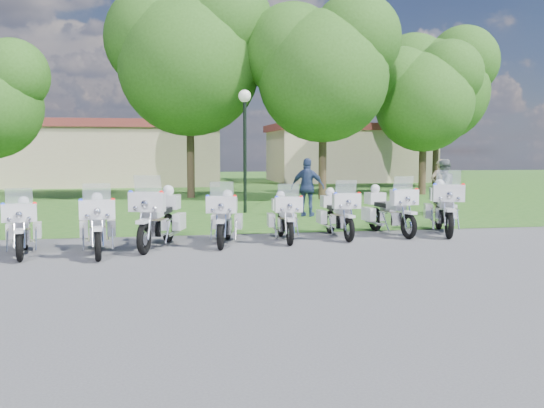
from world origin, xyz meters
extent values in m
plane|color=#4E4E53|center=(0.00, 0.00, 0.00)|extent=(100.00, 100.00, 0.00)
cube|color=#255D1D|center=(0.00, 27.00, 0.00)|extent=(100.00, 48.00, 0.01)
torus|color=black|center=(-5.31, -0.17, 0.30)|extent=(0.21, 0.62, 0.61)
torus|color=black|center=(-5.54, 1.37, 0.30)|extent=(0.21, 0.62, 0.61)
cube|color=silver|center=(-5.31, -0.19, 0.62)|extent=(0.22, 0.42, 0.06)
cube|color=silver|center=(-5.34, 0.04, 0.96)|extent=(0.68, 0.31, 0.37)
cube|color=silver|center=(-5.35, 0.09, 1.28)|extent=(0.52, 0.18, 0.34)
sphere|color=red|center=(-5.05, 0.03, 1.13)|extent=(0.08, 0.08, 0.08)
sphere|color=#1426E5|center=(-5.62, -0.06, 1.13)|extent=(0.08, 0.08, 0.08)
cube|color=silver|center=(-5.43, 0.62, 0.41)|extent=(0.38, 0.55, 0.31)
cube|color=silver|center=(-5.40, 0.40, 0.73)|extent=(0.36, 0.51, 0.20)
cube|color=black|center=(-5.47, 0.89, 0.71)|extent=(0.39, 0.61, 0.11)
cube|color=silver|center=(-5.25, 1.27, 0.46)|extent=(0.23, 0.49, 0.33)
cube|color=silver|center=(-5.79, 1.19, 0.46)|extent=(0.23, 0.49, 0.33)
cube|color=silver|center=(-5.54, 1.39, 0.84)|extent=(0.49, 0.42, 0.29)
sphere|color=silver|center=(-5.54, 1.39, 1.08)|extent=(0.24, 0.24, 0.24)
torus|color=black|center=(-3.80, -0.38, 0.32)|extent=(0.19, 0.66, 0.65)
torus|color=black|center=(-3.96, 1.26, 0.32)|extent=(0.19, 0.66, 0.65)
cube|color=silver|center=(-3.80, -0.40, 0.66)|extent=(0.22, 0.44, 0.07)
cube|color=silver|center=(-3.82, -0.16, 1.02)|extent=(0.72, 0.30, 0.39)
cube|color=silver|center=(-3.83, -0.10, 1.36)|extent=(0.55, 0.17, 0.36)
sphere|color=red|center=(-3.51, -0.19, 1.20)|extent=(0.09, 0.09, 0.09)
sphere|color=#1426E5|center=(-4.12, -0.25, 1.20)|extent=(0.09, 0.09, 0.09)
cube|color=silver|center=(-3.88, 0.46, 0.44)|extent=(0.38, 0.57, 0.33)
cube|color=silver|center=(-3.86, 0.23, 0.78)|extent=(0.36, 0.53, 0.21)
cube|color=black|center=(-3.91, 0.75, 0.76)|extent=(0.39, 0.63, 0.12)
cube|color=silver|center=(-3.66, 1.14, 0.49)|extent=(0.22, 0.52, 0.35)
cube|color=silver|center=(-4.23, 1.09, 0.49)|extent=(0.22, 0.52, 0.35)
cube|color=silver|center=(-3.96, 1.29, 0.89)|extent=(0.50, 0.43, 0.31)
sphere|color=silver|center=(-3.96, 1.29, 1.14)|extent=(0.25, 0.25, 0.25)
torus|color=black|center=(-2.92, 0.24, 0.35)|extent=(0.34, 0.71, 0.71)
torus|color=black|center=(-2.39, 1.95, 0.35)|extent=(0.34, 0.71, 0.71)
cube|color=silver|center=(-2.93, 0.22, 0.72)|extent=(0.32, 0.50, 0.07)
cube|color=silver|center=(-2.85, 0.48, 1.11)|extent=(0.80, 0.47, 0.42)
cube|color=silver|center=(-2.83, 0.54, 1.47)|extent=(0.60, 0.30, 0.40)
sphere|color=red|center=(-2.55, 0.32, 1.31)|extent=(0.09, 0.09, 0.09)
sphere|color=#1426E5|center=(-3.19, 0.51, 1.31)|extent=(0.09, 0.09, 0.09)
cube|color=silver|center=(-2.65, 1.12, 0.47)|extent=(0.52, 0.67, 0.36)
cube|color=silver|center=(-2.72, 0.88, 0.84)|extent=(0.48, 0.62, 0.23)
cube|color=black|center=(-2.56, 1.42, 0.82)|extent=(0.53, 0.73, 0.13)
cube|color=silver|center=(-2.14, 1.71, 0.53)|extent=(0.34, 0.58, 0.38)
cube|color=silver|center=(-2.74, 1.90, 0.53)|extent=(0.34, 0.58, 0.38)
cube|color=silver|center=(-2.38, 1.98, 0.97)|extent=(0.61, 0.55, 0.34)
sphere|color=silver|center=(-2.38, 1.98, 1.24)|extent=(0.27, 0.27, 0.27)
torus|color=black|center=(-1.27, 0.56, 0.31)|extent=(0.25, 0.65, 0.64)
torus|color=black|center=(-0.94, 2.14, 0.31)|extent=(0.25, 0.65, 0.64)
cube|color=silver|center=(-1.27, 0.54, 0.64)|extent=(0.25, 0.44, 0.07)
cube|color=silver|center=(-1.22, 0.77, 1.00)|extent=(0.71, 0.36, 0.38)
cube|color=silver|center=(-1.21, 0.83, 1.33)|extent=(0.54, 0.22, 0.36)
sphere|color=red|center=(-0.94, 0.66, 1.18)|extent=(0.09, 0.09, 0.09)
sphere|color=#1426E5|center=(-1.53, 0.78, 1.18)|extent=(0.09, 0.09, 0.09)
cube|color=silver|center=(-1.10, 1.37, 0.43)|extent=(0.42, 0.59, 0.32)
cube|color=silver|center=(-1.14, 1.14, 0.76)|extent=(0.40, 0.54, 0.21)
cube|color=black|center=(-1.04, 1.65, 0.74)|extent=(0.44, 0.64, 0.11)
cube|color=silver|center=(-0.69, 1.94, 0.47)|extent=(0.27, 0.52, 0.34)
cube|color=silver|center=(-1.24, 2.06, 0.47)|extent=(0.27, 0.52, 0.34)
cube|color=silver|center=(-0.93, 2.16, 0.87)|extent=(0.52, 0.46, 0.30)
sphere|color=silver|center=(-0.93, 2.16, 1.12)|extent=(0.25, 0.25, 0.25)
torus|color=black|center=(0.37, 0.89, 0.30)|extent=(0.15, 0.61, 0.60)
torus|color=black|center=(0.46, 2.42, 0.30)|extent=(0.15, 0.61, 0.60)
cube|color=silver|center=(0.37, 0.88, 0.61)|extent=(0.18, 0.40, 0.06)
cube|color=silver|center=(0.38, 1.10, 0.94)|extent=(0.66, 0.25, 0.36)
cube|color=silver|center=(0.39, 1.15, 1.26)|extent=(0.51, 0.14, 0.34)
sphere|color=red|center=(0.67, 1.03, 1.11)|extent=(0.08, 0.08, 0.08)
sphere|color=#1426E5|center=(0.09, 1.06, 1.11)|extent=(0.08, 0.08, 0.08)
cube|color=silver|center=(0.42, 1.67, 0.40)|extent=(0.33, 0.52, 0.31)
cube|color=silver|center=(0.40, 1.46, 0.72)|extent=(0.31, 0.48, 0.20)
cube|color=black|center=(0.43, 1.94, 0.70)|extent=(0.34, 0.57, 0.11)
cube|color=silver|center=(0.72, 2.27, 0.45)|extent=(0.19, 0.47, 0.32)
cube|color=silver|center=(0.18, 2.30, 0.45)|extent=(0.19, 0.47, 0.32)
cube|color=silver|center=(0.46, 2.44, 0.83)|extent=(0.45, 0.38, 0.29)
sphere|color=silver|center=(0.46, 2.44, 1.06)|extent=(0.23, 0.23, 0.23)
torus|color=black|center=(1.89, 1.19, 0.31)|extent=(0.13, 0.63, 0.62)
torus|color=black|center=(1.87, 2.77, 0.31)|extent=(0.13, 0.63, 0.62)
cube|color=silver|center=(1.89, 1.17, 0.63)|extent=(0.17, 0.41, 0.07)
cube|color=silver|center=(1.89, 1.40, 0.98)|extent=(0.67, 0.23, 0.37)
cube|color=silver|center=(1.89, 1.46, 1.31)|extent=(0.52, 0.12, 0.35)
sphere|color=red|center=(2.19, 1.35, 1.16)|extent=(0.08, 0.08, 0.08)
sphere|color=#1426E5|center=(1.59, 1.34, 1.16)|extent=(0.08, 0.08, 0.08)
cube|color=silver|center=(1.88, 2.00, 0.42)|extent=(0.32, 0.53, 0.32)
cube|color=silver|center=(1.88, 1.77, 0.75)|extent=(0.30, 0.49, 0.21)
cube|color=black|center=(1.88, 2.28, 0.73)|extent=(0.32, 0.58, 0.11)
cube|color=silver|center=(2.15, 2.63, 0.47)|extent=(0.17, 0.49, 0.34)
cube|color=silver|center=(1.59, 2.63, 0.47)|extent=(0.17, 0.49, 0.34)
cube|color=silver|center=(1.87, 2.80, 0.86)|extent=(0.45, 0.38, 0.30)
sphere|color=silver|center=(1.87, 2.80, 1.10)|extent=(0.24, 0.24, 0.24)
torus|color=black|center=(3.51, 1.40, 0.32)|extent=(0.23, 0.67, 0.66)
torus|color=black|center=(3.23, 3.04, 0.32)|extent=(0.23, 0.67, 0.66)
cube|color=silver|center=(3.51, 1.38, 0.67)|extent=(0.24, 0.45, 0.07)
cube|color=silver|center=(3.47, 1.62, 1.03)|extent=(0.73, 0.35, 0.39)
cube|color=silver|center=(3.46, 1.68, 1.37)|extent=(0.56, 0.21, 0.37)
sphere|color=red|center=(3.79, 1.61, 1.21)|extent=(0.09, 0.09, 0.09)
sphere|color=#1426E5|center=(3.17, 1.51, 1.21)|extent=(0.09, 0.09, 0.09)
cube|color=silver|center=(3.37, 2.24, 0.44)|extent=(0.42, 0.60, 0.33)
cube|color=silver|center=(3.41, 2.01, 0.78)|extent=(0.39, 0.55, 0.22)
cube|color=black|center=(3.32, 2.53, 0.76)|extent=(0.43, 0.65, 0.12)
cube|color=silver|center=(3.55, 2.95, 0.49)|extent=(0.26, 0.53, 0.35)
cube|color=silver|center=(2.97, 2.85, 0.49)|extent=(0.26, 0.53, 0.35)
cube|color=silver|center=(3.23, 3.07, 0.90)|extent=(0.53, 0.46, 0.31)
sphere|color=silver|center=(3.23, 3.07, 1.16)|extent=(0.25, 0.25, 0.25)
torus|color=black|center=(4.52, 1.26, 0.35)|extent=(0.35, 0.73, 0.72)
torus|color=black|center=(5.08, 3.00, 0.35)|extent=(0.35, 0.73, 0.72)
cube|color=silver|center=(4.51, 1.24, 0.73)|extent=(0.33, 0.51, 0.08)
cube|color=silver|center=(4.60, 1.49, 1.13)|extent=(0.82, 0.48, 0.43)
cube|color=silver|center=(4.62, 1.56, 1.50)|extent=(0.61, 0.31, 0.40)
sphere|color=red|center=(4.91, 1.33, 1.33)|extent=(0.10, 0.10, 0.10)
sphere|color=#1426E5|center=(4.25, 1.54, 1.33)|extent=(0.10, 0.10, 0.10)
cube|color=silver|center=(4.81, 2.15, 0.48)|extent=(0.53, 0.69, 0.37)
cube|color=silver|center=(4.73, 1.90, 0.86)|extent=(0.50, 0.64, 0.24)
cube|color=black|center=(4.91, 2.46, 0.84)|extent=(0.55, 0.75, 0.13)
cube|color=silver|center=(5.34, 2.74, 0.54)|extent=(0.36, 0.59, 0.39)
cube|color=silver|center=(4.73, 2.94, 0.54)|extent=(0.36, 0.59, 0.39)
cube|color=silver|center=(5.09, 3.03, 0.99)|extent=(0.62, 0.57, 0.34)
sphere|color=silver|center=(5.09, 3.03, 1.27)|extent=(0.28, 0.28, 0.28)
cylinder|color=black|center=(0.38, 8.50, 1.98)|extent=(0.12, 0.12, 3.95)
sphere|color=white|center=(0.38, 8.50, 4.11)|extent=(0.44, 0.44, 0.44)
sphere|color=#2C5919|center=(-8.29, 13.18, 5.19)|extent=(2.93, 2.93, 2.93)
cylinder|color=#38281C|center=(-1.16, 15.86, 2.25)|extent=(0.36, 0.36, 4.51)
sphere|color=#2C5919|center=(-1.16, 15.86, 6.15)|extent=(6.56, 6.56, 6.56)
sphere|color=#2C5919|center=(-2.60, 16.37, 7.37)|extent=(4.92, 4.92, 4.92)
sphere|color=#2C5919|center=(0.38, 15.45, 7.99)|extent=(4.51, 4.51, 4.51)
cylinder|color=#38281C|center=(4.66, 13.86, 2.02)|extent=(0.36, 0.36, 4.03)
sphere|color=#2C5919|center=(4.66, 13.86, 5.50)|extent=(5.87, 5.87, 5.87)
sphere|color=#2C5919|center=(3.38, 14.31, 6.60)|extent=(4.40, 4.40, 4.40)
sphere|color=#2C5919|center=(6.04, 13.49, 7.15)|extent=(4.03, 4.03, 4.03)
cylinder|color=#38281C|center=(10.42, 15.91, 1.69)|extent=(0.36, 0.36, 3.38)
sphere|color=#2C5919|center=(10.42, 15.91, 4.61)|extent=(4.92, 4.92, 4.92)
sphere|color=#2C5919|center=(9.34, 16.30, 5.53)|extent=(3.69, 3.69, 3.69)
sphere|color=#2C5919|center=(11.57, 15.61, 5.99)|extent=(3.38, 3.38, 3.38)
cylinder|color=#38281C|center=(14.05, 22.07, 2.14)|extent=(0.36, 0.36, 4.28)
sphere|color=#2C5919|center=(14.05, 22.07, 5.83)|extent=(6.22, 6.22, 6.22)
sphere|color=#2C5919|center=(12.69, 22.56, 7.00)|extent=(4.66, 4.66, 4.66)
sphere|color=#2C5919|center=(15.51, 21.68, 7.58)|extent=(4.28, 4.28, 4.28)
cube|color=tan|center=(-6.00, 28.00, 1.80)|extent=(14.00, 8.00, 3.60)
cube|color=maroon|center=(-6.00, 28.00, 3.85)|extent=(14.56, 8.32, 0.50)
cube|color=tan|center=(11.00, 30.00, 1.80)|extent=(11.00, 7.00, 3.60)
cube|color=maroon|center=(11.00, 30.00, 3.85)|extent=(11.44, 7.28, 0.50)
imported|color=tan|center=(7.08, 7.07, 0.95)|extent=(0.70, 0.47, 1.89)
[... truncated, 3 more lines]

